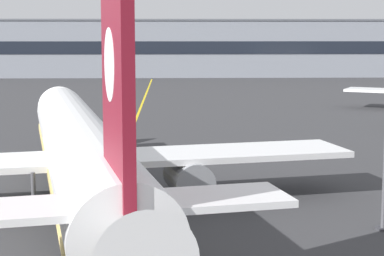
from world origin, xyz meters
TOP-DOWN VIEW (x-y plane):
  - taxiway_centreline at (0.00, 30.00)m, footprint 0.72×180.00m
  - airliner_foreground at (-1.11, 13.05)m, footprint 32.28×41.13m
  - safety_cone_by_nose_gear at (0.92, 29.58)m, footprint 0.44×0.44m
  - terminal_building at (-2.67, 129.93)m, footprint 165.96×12.40m

SIDE VIEW (x-z plane):
  - taxiway_centreline at x=0.00m, z-range 0.00..0.01m
  - safety_cone_by_nose_gear at x=0.92m, z-range -0.02..0.53m
  - airliner_foreground at x=-1.11m, z-range -2.46..9.19m
  - terminal_building at x=-2.67m, z-range 0.01..12.99m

